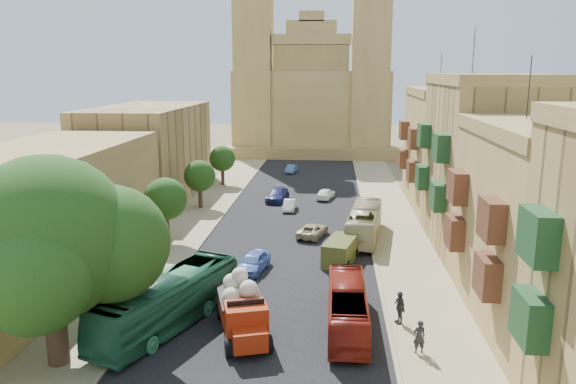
% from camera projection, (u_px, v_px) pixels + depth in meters
% --- Properties ---
extents(road_surface, '(14.00, 140.00, 0.01)m').
position_uv_depth(road_surface, '(291.00, 225.00, 52.16)').
color(road_surface, black).
rests_on(road_surface, ground).
extents(sidewalk_east, '(5.00, 140.00, 0.01)m').
position_uv_depth(sidewalk_east, '(395.00, 227.00, 51.41)').
color(sidewalk_east, '#92835F').
rests_on(sidewalk_east, ground).
extents(sidewalk_west, '(5.00, 140.00, 0.01)m').
position_uv_depth(sidewalk_west, '(191.00, 223.00, 52.91)').
color(sidewalk_west, '#92835F').
rests_on(sidewalk_west, ground).
extents(kerb_east, '(0.25, 140.00, 0.12)m').
position_uv_depth(kerb_east, '(367.00, 226.00, 51.59)').
color(kerb_east, '#92835F').
rests_on(kerb_east, ground).
extents(kerb_west, '(0.25, 140.00, 0.12)m').
position_uv_depth(kerb_west, '(217.00, 223.00, 52.70)').
color(kerb_west, '#92835F').
rests_on(kerb_west, ground).
extents(townhouse_b, '(9.00, 14.00, 14.90)m').
position_uv_depth(townhouse_b, '(551.00, 225.00, 31.19)').
color(townhouse_b, '#9C7F46').
rests_on(townhouse_b, ground).
extents(townhouse_c, '(9.00, 14.00, 17.40)m').
position_uv_depth(townhouse_c, '(487.00, 162.00, 44.56)').
color(townhouse_c, '#A6874B').
rests_on(townhouse_c, ground).
extents(townhouse_d, '(9.00, 14.00, 15.90)m').
position_uv_depth(townhouse_d, '(451.00, 148.00, 58.36)').
color(townhouse_d, '#9C7F46').
rests_on(townhouse_d, ground).
extents(west_wall, '(1.00, 40.00, 1.80)m').
position_uv_depth(west_wall, '(120.00, 245.00, 43.22)').
color(west_wall, '#9C7F46').
rests_on(west_wall, ground).
extents(west_building_low, '(10.00, 28.00, 8.40)m').
position_uv_depth(west_building_low, '(34.00, 208.00, 41.01)').
color(west_building_low, olive).
rests_on(west_building_low, ground).
extents(west_building_mid, '(10.00, 22.00, 10.00)m').
position_uv_depth(west_building_mid, '(149.00, 149.00, 66.16)').
color(west_building_mid, '#A6874B').
rests_on(west_building_mid, ground).
extents(church, '(28.00, 22.50, 36.30)m').
position_uv_depth(church, '(312.00, 97.00, 97.49)').
color(church, '#9C7F46').
rests_on(church, ground).
extents(ficus_tree, '(10.34, 9.52, 10.34)m').
position_uv_depth(ficus_tree, '(50.00, 244.00, 26.29)').
color(ficus_tree, '#37251B').
rests_on(ficus_tree, ground).
extents(street_tree_a, '(3.31, 3.31, 5.09)m').
position_uv_depth(street_tree_a, '(109.00, 246.00, 34.70)').
color(street_tree_a, '#37251B').
rests_on(street_tree_a, ground).
extents(street_tree_b, '(3.54, 3.54, 5.45)m').
position_uv_depth(street_tree_b, '(166.00, 199.00, 46.33)').
color(street_tree_b, '#37251B').
rests_on(street_tree_b, ground).
extents(street_tree_c, '(3.26, 3.26, 5.02)m').
position_uv_depth(street_tree_c, '(200.00, 176.00, 58.09)').
color(street_tree_c, '#37251B').
rests_on(street_tree_c, ground).
extents(street_tree_d, '(3.20, 3.20, 4.92)m').
position_uv_depth(street_tree_d, '(222.00, 159.00, 69.79)').
color(street_tree_d, '#37251B').
rests_on(street_tree_d, ground).
extents(red_truck, '(3.86, 6.36, 3.51)m').
position_uv_depth(red_truck, '(242.00, 308.00, 30.19)').
color(red_truck, maroon).
rests_on(red_truck, ground).
extents(olive_pickup, '(2.89, 4.62, 1.77)m').
position_uv_depth(olive_pickup, '(340.00, 251.00, 41.89)').
color(olive_pickup, '#464F1D').
rests_on(olive_pickup, ground).
extents(bus_green_north, '(6.36, 11.07, 3.03)m').
position_uv_depth(bus_green_north, '(168.00, 301.00, 31.17)').
color(bus_green_north, '#236142').
rests_on(bus_green_north, ground).
extents(bus_red_east, '(2.09, 8.84, 2.46)m').
position_uv_depth(bus_red_east, '(347.00, 308.00, 31.00)').
color(bus_red_east, maroon).
rests_on(bus_red_east, ground).
extents(bus_cream_east, '(3.65, 10.15, 2.76)m').
position_uv_depth(bus_cream_east, '(364.00, 223.00, 47.71)').
color(bus_cream_east, '#BBB289').
rests_on(bus_cream_east, ground).
extents(car_blue_a, '(2.43, 4.37, 1.41)m').
position_uv_depth(car_blue_a, '(253.00, 262.00, 39.93)').
color(car_blue_a, '#4F75C5').
rests_on(car_blue_a, ground).
extents(car_white_a, '(1.20, 3.31, 1.08)m').
position_uv_depth(car_white_a, '(289.00, 205.00, 57.50)').
color(car_white_a, white).
rests_on(car_white_a, ground).
extents(car_cream, '(2.93, 4.47, 1.14)m').
position_uv_depth(car_cream, '(313.00, 230.00, 48.36)').
color(car_cream, tan).
rests_on(car_cream, ground).
extents(car_dkblue, '(2.54, 4.93, 1.37)m').
position_uv_depth(car_dkblue, '(278.00, 195.00, 61.56)').
color(car_dkblue, navy).
rests_on(car_dkblue, ground).
extents(car_white_b, '(2.40, 3.82, 1.21)m').
position_uv_depth(car_white_b, '(326.00, 194.00, 62.54)').
color(car_white_b, white).
rests_on(car_white_b, ground).
extents(car_blue_b, '(1.63, 3.46, 1.10)m').
position_uv_depth(car_blue_b, '(291.00, 169.00, 78.57)').
color(car_blue_b, teal).
rests_on(car_blue_b, ground).
extents(pedestrian_a, '(0.73, 0.56, 1.78)m').
position_uv_depth(pedestrian_a, '(419.00, 337.00, 28.33)').
color(pedestrian_a, '#262429').
rests_on(pedestrian_a, ground).
extents(pedestrian_c, '(0.82, 1.21, 1.90)m').
position_uv_depth(pedestrian_c, '(400.00, 307.00, 31.70)').
color(pedestrian_c, '#39393C').
rests_on(pedestrian_c, ground).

